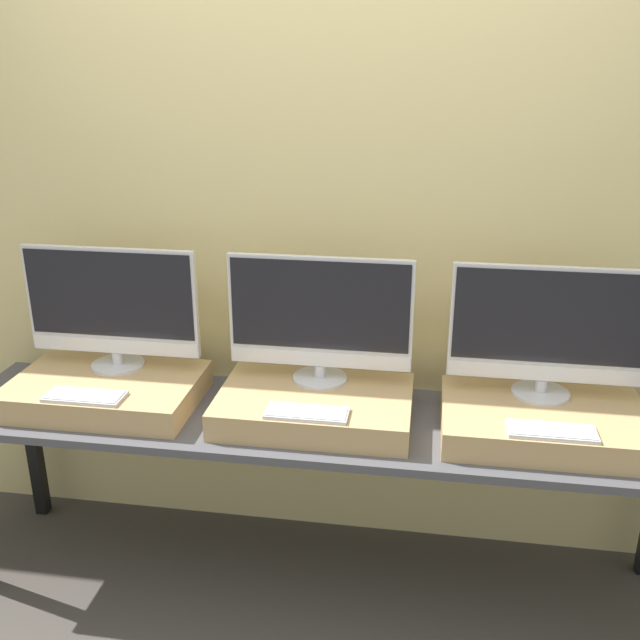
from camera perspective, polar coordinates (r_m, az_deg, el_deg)
ground_plane at (r=2.76m, az=-1.44°, el=-23.68°), size 12.00×12.00×0.00m
wall_back at (r=2.70m, az=0.82°, el=7.13°), size 8.00×0.04×2.60m
workbench at (r=2.60m, az=-0.40°, el=-8.98°), size 2.67×0.58×0.70m
wooden_riser_left at (r=2.78m, az=-16.71°, el=-5.43°), size 0.68×0.46×0.10m
monitor_left at (r=2.77m, az=-16.32°, el=1.09°), size 0.66×0.20×0.47m
keyboard_left at (r=2.62m, az=-18.31°, el=-5.81°), size 0.28×0.11×0.01m
wooden_riser_center at (r=2.55m, az=-0.41°, el=-6.88°), size 0.68×0.46×0.10m
monitor_center at (r=2.54m, az=-0.01°, el=0.22°), size 0.66×0.20×0.47m
keyboard_center at (r=2.38m, az=-1.05°, el=-7.43°), size 0.28×0.11×0.01m
wooden_riser_right at (r=2.56m, az=17.41°, el=-7.83°), size 0.68×0.46×0.10m
monitor_right at (r=2.54m, az=17.77°, el=-0.74°), size 0.66×0.20×0.47m
keyboard_right at (r=2.39m, az=18.06°, el=-8.44°), size 0.28×0.11×0.01m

